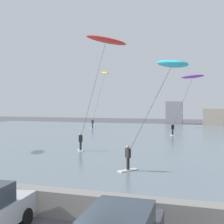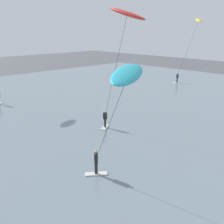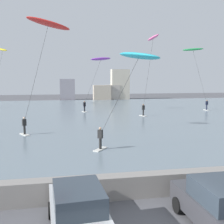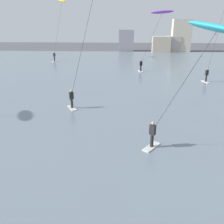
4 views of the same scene
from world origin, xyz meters
name	(u,v)px [view 2 (image 2 of 4)]	position (x,y,z in m)	size (l,w,h in m)	color
kitesurfer_cyan	(125,81)	(2.12, 11.76, 6.42)	(4.84, 4.09, 7.24)	silver
kitesurfer_yellow	(196,28)	(-13.52, 45.12, 8.93)	(2.94, 5.18, 10.56)	silver
kitesurfer_red	(125,22)	(-4.31, 18.53, 9.45)	(4.83, 1.65, 10.72)	silver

